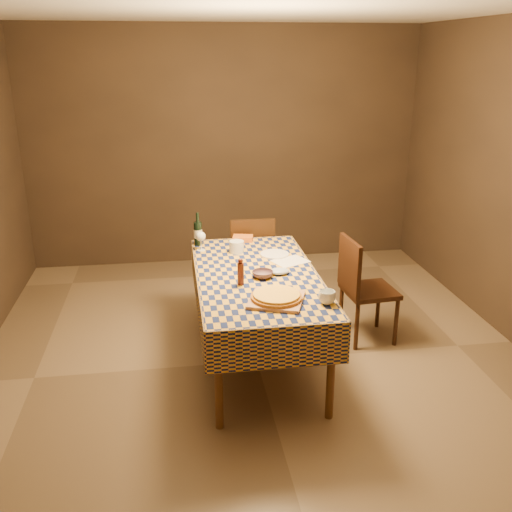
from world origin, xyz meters
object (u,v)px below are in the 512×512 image
white_plate (275,254)px  chair_far (251,257)px  pizza (276,296)px  chair_right (361,284)px  bowl (263,274)px  dining_table (257,283)px  cutting_board (276,300)px  wine_bottle (198,233)px

white_plate → chair_far: bearing=99.1°
pizza → chair_right: chair_right is taller
bowl → chair_far: size_ratio=0.17×
dining_table → pizza: (0.06, -0.53, 0.12)m
cutting_board → pizza: pizza is taller
cutting_board → chair_far: (0.05, 1.60, -0.26)m
pizza → chair_far: 1.63m
cutting_board → wine_bottle: wine_bottle is taller
bowl → chair_right: (0.91, 0.33, -0.27)m
wine_bottle → chair_far: bearing=30.1°
white_plate → chair_far: chair_far is taller
white_plate → chair_right: 0.79m
chair_right → pizza: bearing=-138.5°
bowl → wine_bottle: 0.97m
pizza → wine_bottle: size_ratio=1.54×
wine_bottle → pizza: bearing=-70.2°
dining_table → pizza: pizza is taller
pizza → wine_bottle: 1.39m
wine_bottle → chair_right: size_ratio=0.32×
chair_right → cutting_board: bearing=-138.5°
dining_table → white_plate: (0.21, 0.41, 0.08)m
white_plate → chair_far: (-0.11, 0.67, -0.25)m
chair_far → pizza: bearing=-91.8°
pizza → dining_table: bearing=96.1°
bowl → chair_far: bearing=86.4°
dining_table → chair_right: 0.99m
bowl → chair_far: chair_far is taller
pizza → chair_right: size_ratio=0.49×
cutting_board → pizza: bearing=0.0°
bowl → wine_bottle: wine_bottle is taller
pizza → bowl: pizza is taller
pizza → wine_bottle: wine_bottle is taller
cutting_board → dining_table: bearing=96.1°
cutting_board → pizza: 0.03m
dining_table → white_plate: 0.47m
chair_right → wine_bottle: bearing=158.9°
bowl → white_plate: 0.52m
pizza → chair_far: bearing=88.2°
wine_bottle → chair_right: (1.35, -0.52, -0.36)m
white_plate → chair_far: size_ratio=0.26×
cutting_board → bowl: bowl is taller
bowl → white_plate: size_ratio=0.66×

